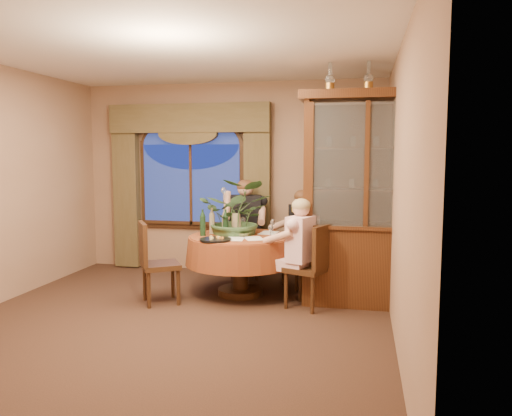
% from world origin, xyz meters
% --- Properties ---
extents(floor, '(5.00, 5.00, 0.00)m').
position_xyz_m(floor, '(0.00, 0.00, 0.00)').
color(floor, black).
rests_on(floor, ground).
extents(wall_back, '(4.50, 0.00, 4.50)m').
position_xyz_m(wall_back, '(0.00, 2.50, 1.40)').
color(wall_back, '#8A644A').
rests_on(wall_back, ground).
extents(wall_right, '(0.00, 5.00, 5.00)m').
position_xyz_m(wall_right, '(2.25, 0.00, 1.40)').
color(wall_right, '#8A644A').
rests_on(wall_right, ground).
extents(ceiling, '(5.00, 5.00, 0.00)m').
position_xyz_m(ceiling, '(0.00, 0.00, 2.80)').
color(ceiling, white).
rests_on(ceiling, wall_back).
extents(window, '(1.62, 0.10, 1.32)m').
position_xyz_m(window, '(-0.60, 2.43, 1.30)').
color(window, navy).
rests_on(window, wall_back).
extents(arched_transom, '(1.60, 0.06, 0.44)m').
position_xyz_m(arched_transom, '(-0.60, 2.43, 2.08)').
color(arched_transom, navy).
rests_on(arched_transom, wall_back).
extents(drapery_left, '(0.38, 0.14, 2.32)m').
position_xyz_m(drapery_left, '(-1.63, 2.38, 1.18)').
color(drapery_left, '#463B1F').
rests_on(drapery_left, floor).
extents(drapery_right, '(0.38, 0.14, 2.32)m').
position_xyz_m(drapery_right, '(0.43, 2.38, 1.18)').
color(drapery_right, '#463B1F').
rests_on(drapery_right, floor).
extents(swag_valance, '(2.45, 0.16, 0.42)m').
position_xyz_m(swag_valance, '(-0.60, 2.35, 2.28)').
color(swag_valance, '#463B1F').
rests_on(swag_valance, wall_back).
extents(dining_table, '(1.68, 1.68, 0.75)m').
position_xyz_m(dining_table, '(0.45, 1.25, 0.38)').
color(dining_table, maroon).
rests_on(dining_table, floor).
extents(china_cabinet, '(1.52, 0.60, 2.47)m').
position_xyz_m(china_cabinet, '(1.96, 1.18, 1.23)').
color(china_cabinet, '#361C0E').
rests_on(china_cabinet, floor).
extents(oil_lamp_left, '(0.11, 0.11, 0.34)m').
position_xyz_m(oil_lamp_left, '(1.53, 1.18, 2.64)').
color(oil_lamp_left, '#A5722D').
rests_on(oil_lamp_left, china_cabinet).
extents(oil_lamp_center, '(0.11, 0.11, 0.34)m').
position_xyz_m(oil_lamp_center, '(1.96, 1.18, 2.64)').
color(oil_lamp_center, '#A5722D').
rests_on(oil_lamp_center, china_cabinet).
extents(oil_lamp_right, '(0.11, 0.11, 0.34)m').
position_xyz_m(oil_lamp_right, '(2.39, 1.18, 2.64)').
color(oil_lamp_right, '#A5722D').
rests_on(oil_lamp_right, china_cabinet).
extents(chair_right, '(0.55, 0.55, 0.96)m').
position_xyz_m(chair_right, '(1.32, 0.90, 0.48)').
color(chair_right, black).
rests_on(chair_right, floor).
extents(chair_back_right, '(0.59, 0.59, 0.96)m').
position_xyz_m(chair_back_right, '(1.14, 1.80, 0.48)').
color(chair_back_right, black).
rests_on(chair_back_right, floor).
extents(chair_back, '(0.48, 0.48, 0.96)m').
position_xyz_m(chair_back, '(0.31, 2.14, 0.48)').
color(chair_back, black).
rests_on(chair_back, floor).
extents(chair_front_left, '(0.58, 0.58, 0.96)m').
position_xyz_m(chair_front_left, '(-0.39, 0.72, 0.48)').
color(chair_front_left, black).
rests_on(chair_front_left, floor).
extents(person_pink, '(0.56, 0.58, 1.26)m').
position_xyz_m(person_pink, '(1.26, 0.90, 0.63)').
color(person_pink, beige).
rests_on(person_pink, floor).
extents(person_back, '(0.57, 0.54, 1.41)m').
position_xyz_m(person_back, '(0.32, 2.10, 0.70)').
color(person_back, black).
rests_on(person_back, floor).
extents(person_scarf, '(0.62, 0.63, 1.30)m').
position_xyz_m(person_scarf, '(1.17, 1.80, 0.65)').
color(person_scarf, black).
rests_on(person_scarf, floor).
extents(stoneware_vase, '(0.14, 0.14, 0.26)m').
position_xyz_m(stoneware_vase, '(0.37, 1.36, 0.88)').
color(stoneware_vase, '#8D7758').
rests_on(stoneware_vase, dining_table).
extents(centerpiece_plant, '(0.91, 1.01, 0.79)m').
position_xyz_m(centerpiece_plant, '(0.38, 1.40, 1.34)').
color(centerpiece_plant, '#304F2B').
rests_on(centerpiece_plant, dining_table).
extents(olive_bowl, '(0.15, 0.15, 0.05)m').
position_xyz_m(olive_bowl, '(0.50, 1.19, 0.77)').
color(olive_bowl, '#545E31').
rests_on(olive_bowl, dining_table).
extents(cheese_platter, '(0.37, 0.37, 0.02)m').
position_xyz_m(cheese_platter, '(0.25, 0.84, 0.76)').
color(cheese_platter, black).
rests_on(cheese_platter, dining_table).
extents(wine_bottle_0, '(0.07, 0.07, 0.33)m').
position_xyz_m(wine_bottle_0, '(0.23, 1.32, 0.92)').
color(wine_bottle_0, tan).
rests_on(wine_bottle_0, dining_table).
extents(wine_bottle_1, '(0.07, 0.07, 0.33)m').
position_xyz_m(wine_bottle_1, '(0.28, 1.19, 0.92)').
color(wine_bottle_1, black).
rests_on(wine_bottle_1, dining_table).
extents(wine_bottle_2, '(0.07, 0.07, 0.33)m').
position_xyz_m(wine_bottle_2, '(0.06, 1.33, 0.92)').
color(wine_bottle_2, tan).
rests_on(wine_bottle_2, dining_table).
extents(wine_bottle_3, '(0.07, 0.07, 0.33)m').
position_xyz_m(wine_bottle_3, '(-0.00, 1.15, 0.92)').
color(wine_bottle_3, black).
rests_on(wine_bottle_3, dining_table).
extents(tasting_paper_0, '(0.32, 0.36, 0.00)m').
position_xyz_m(tasting_paper_0, '(0.66, 1.06, 0.75)').
color(tasting_paper_0, white).
rests_on(tasting_paper_0, dining_table).
extents(tasting_paper_1, '(0.24, 0.32, 0.00)m').
position_xyz_m(tasting_paper_1, '(0.76, 1.51, 0.75)').
color(tasting_paper_1, white).
rests_on(tasting_paper_1, dining_table).
extents(tasting_paper_2, '(0.24, 0.32, 0.00)m').
position_xyz_m(tasting_paper_2, '(0.45, 0.99, 0.75)').
color(tasting_paper_2, white).
rests_on(tasting_paper_2, dining_table).
extents(wine_glass_person_pink, '(0.07, 0.07, 0.18)m').
position_xyz_m(wine_glass_person_pink, '(0.87, 1.07, 0.84)').
color(wine_glass_person_pink, silver).
rests_on(wine_glass_person_pink, dining_table).
extents(wine_glass_person_back, '(0.07, 0.07, 0.18)m').
position_xyz_m(wine_glass_person_back, '(0.38, 1.70, 0.84)').
color(wine_glass_person_back, silver).
rests_on(wine_glass_person_back, dining_table).
extents(wine_glass_person_scarf, '(0.07, 0.07, 0.18)m').
position_xyz_m(wine_glass_person_scarf, '(0.81, 1.52, 0.84)').
color(wine_glass_person_scarf, silver).
rests_on(wine_glass_person_scarf, dining_table).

